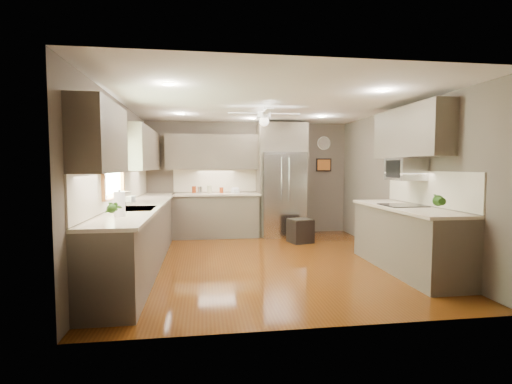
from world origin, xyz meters
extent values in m
plane|color=#51260A|center=(0.00, 0.00, 0.00)|extent=(5.00, 5.00, 0.00)
plane|color=white|center=(0.00, 0.00, 2.50)|extent=(5.00, 5.00, 0.00)
plane|color=brown|center=(0.00, 2.50, 1.25)|extent=(4.50, 0.00, 4.50)
plane|color=brown|center=(0.00, -2.50, 1.25)|extent=(4.50, 0.00, 4.50)
plane|color=brown|center=(-2.25, 0.00, 1.25)|extent=(0.00, 5.00, 5.00)
plane|color=brown|center=(2.25, 0.00, 1.25)|extent=(0.00, 5.00, 5.00)
cylinder|color=maroon|center=(-1.20, 2.25, 1.02)|extent=(0.11, 0.11, 0.14)
cylinder|color=silver|center=(-1.07, 2.22, 1.01)|extent=(0.12, 0.12, 0.15)
cylinder|color=#B4B187|center=(-0.88, 2.21, 1.03)|extent=(0.10, 0.10, 0.16)
cylinder|color=maroon|center=(-0.62, 2.26, 1.00)|extent=(0.10, 0.10, 0.13)
imported|color=white|center=(-2.06, -0.15, 1.04)|extent=(0.12, 0.12, 0.20)
imported|color=#2F5E1B|center=(-1.94, -1.76, 1.09)|extent=(0.16, 0.11, 0.30)
imported|color=#2F5E1B|center=(1.91, -1.55, 1.10)|extent=(0.20, 0.18, 0.31)
imported|color=#B4B187|center=(-0.32, 2.18, 0.97)|extent=(0.25, 0.25, 0.05)
cube|color=#4D4538|center=(-1.95, 0.15, 0.45)|extent=(0.60, 4.70, 0.90)
cube|color=beige|center=(-1.94, 0.15, 0.92)|extent=(0.65, 4.70, 0.04)
cube|color=beige|center=(-2.24, 0.15, 1.20)|extent=(0.02, 4.70, 0.50)
cube|color=#4D4538|center=(-0.72, 2.20, 0.45)|extent=(1.85, 0.60, 0.90)
cube|color=beige|center=(-0.72, 2.19, 0.92)|extent=(1.85, 0.65, 0.04)
cube|color=beige|center=(-0.72, 2.49, 1.20)|extent=(1.85, 0.02, 0.50)
cube|color=#4D4538|center=(-2.08, -1.60, 1.83)|extent=(0.33, 1.20, 0.75)
cube|color=#4D4538|center=(-2.08, 1.30, 1.83)|extent=(0.33, 2.40, 0.75)
cube|color=#4D4538|center=(-0.72, 2.33, 1.83)|extent=(2.15, 0.33, 0.75)
cube|color=#4D4538|center=(2.08, -0.55, 2.03)|extent=(0.33, 1.70, 0.75)
cube|color=#BFF2B2|center=(-2.23, -0.50, 1.55)|extent=(0.01, 1.00, 0.80)
cube|color=brown|center=(-2.21, -0.50, 1.98)|extent=(0.05, 1.12, 0.06)
cube|color=brown|center=(-2.21, -0.50, 1.12)|extent=(0.05, 1.12, 0.06)
cube|color=brown|center=(-2.21, -1.03, 1.55)|extent=(0.05, 0.06, 0.80)
cube|color=brown|center=(-2.21, 0.03, 1.55)|extent=(0.05, 0.06, 0.80)
cube|color=silver|center=(-1.93, -0.50, 0.93)|extent=(0.50, 0.70, 0.03)
cube|color=#262626|center=(-1.93, -0.50, 0.89)|extent=(0.44, 0.62, 0.05)
cylinder|color=silver|center=(-2.13, -0.50, 1.05)|extent=(0.02, 0.02, 0.24)
cylinder|color=silver|center=(-2.07, -0.50, 1.17)|extent=(0.16, 0.02, 0.02)
cube|color=silver|center=(0.70, 2.14, 0.91)|extent=(0.92, 0.72, 1.82)
cube|color=black|center=(0.70, 1.80, 0.66)|extent=(0.88, 0.02, 0.02)
cube|color=black|center=(0.70, 1.79, 1.25)|extent=(0.01, 0.02, 1.00)
cylinder|color=silver|center=(0.62, 1.76, 1.25)|extent=(0.02, 0.02, 0.90)
cylinder|color=silver|center=(0.78, 1.76, 1.25)|extent=(0.02, 0.02, 0.90)
cube|color=#4D4538|center=(0.70, 2.20, 2.14)|extent=(1.04, 0.60, 0.63)
cube|color=#4D4538|center=(0.20, 2.20, 0.91)|extent=(0.06, 0.60, 1.82)
cube|color=#4D4538|center=(1.20, 2.20, 0.91)|extent=(0.06, 0.60, 1.82)
cube|color=#4D4538|center=(1.93, -0.80, 0.45)|extent=(0.65, 2.20, 0.90)
cube|color=beige|center=(1.91, -0.80, 0.92)|extent=(0.70, 2.20, 0.04)
cube|color=beige|center=(2.24, -0.80, 1.20)|extent=(0.02, 2.20, 0.50)
cube|color=black|center=(1.91, -0.70, 0.94)|extent=(0.56, 0.52, 0.01)
cube|color=silver|center=(2.03, -0.55, 1.48)|extent=(0.42, 0.55, 0.34)
cube|color=black|center=(1.82, -0.55, 1.48)|extent=(0.02, 0.40, 0.26)
cylinder|color=white|center=(0.00, 0.30, 2.46)|extent=(0.03, 0.03, 0.08)
cylinder|color=white|center=(0.00, 0.30, 2.36)|extent=(0.22, 0.22, 0.10)
sphere|color=white|center=(0.00, 0.30, 2.26)|extent=(0.16, 0.16, 0.16)
cube|color=white|center=(0.35, 0.30, 2.38)|extent=(0.48, 0.11, 0.01)
cube|color=white|center=(0.00, 0.65, 2.38)|extent=(0.11, 0.48, 0.01)
cube|color=white|center=(-0.35, 0.30, 2.38)|extent=(0.48, 0.11, 0.01)
cube|color=white|center=(0.00, -0.05, 2.38)|extent=(0.11, 0.48, 0.01)
cylinder|color=white|center=(-1.40, 1.30, 2.49)|extent=(0.14, 0.14, 0.01)
cylinder|color=white|center=(1.30, 1.30, 2.49)|extent=(0.14, 0.14, 0.01)
cylinder|color=white|center=(-1.40, -1.20, 2.49)|extent=(0.14, 0.14, 0.01)
cylinder|color=white|center=(1.30, -1.20, 2.49)|extent=(0.14, 0.14, 0.01)
cylinder|color=white|center=(0.00, 1.80, 2.49)|extent=(0.14, 0.14, 0.01)
cylinder|color=white|center=(1.75, 2.48, 2.05)|extent=(0.30, 0.03, 0.30)
cylinder|color=silver|center=(1.75, 2.47, 2.05)|extent=(0.29, 0.00, 0.29)
cube|color=black|center=(1.75, 2.48, 1.55)|extent=(0.36, 0.03, 0.30)
cube|color=#B96425|center=(1.75, 2.46, 1.55)|extent=(0.30, 0.01, 0.24)
cube|color=black|center=(0.90, 1.35, 0.23)|extent=(0.51, 0.51, 0.47)
cube|color=black|center=(0.90, 1.35, 0.46)|extent=(0.48, 0.48, 0.03)
cylinder|color=white|center=(-1.96, -1.32, 1.08)|extent=(0.13, 0.13, 0.29)
cylinder|color=silver|center=(-1.96, -1.32, 1.09)|extent=(0.03, 0.03, 0.31)
camera|label=1|loc=(-0.99, -5.77, 1.52)|focal=26.00mm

